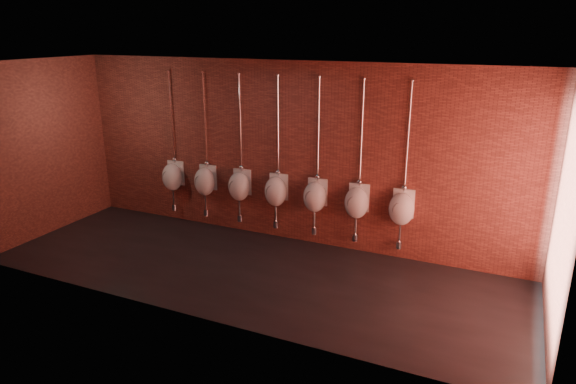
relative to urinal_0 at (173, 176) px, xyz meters
The scene contains 9 objects.
ground 2.94m from the urinal_0, 29.06° to the right, with size 8.50×8.50×0.00m, color black.
room_shell 2.99m from the urinal_0, 29.06° to the right, with size 8.54×3.04×3.22m.
urinal_0 is the anchor object (origin of this frame).
urinal_1 0.75m from the urinal_0, ahead, with size 0.45×0.40×2.72m.
urinal_2 1.50m from the urinal_0, ahead, with size 0.45×0.40×2.72m.
urinal_3 2.25m from the urinal_0, ahead, with size 0.45×0.40×2.72m.
urinal_4 3.00m from the urinal_0, ahead, with size 0.45×0.40×2.72m.
urinal_5 3.75m from the urinal_0, ahead, with size 0.45×0.40×2.72m.
urinal_6 4.50m from the urinal_0, ahead, with size 0.45×0.40×2.72m.
Camera 1 is at (3.62, -6.51, 3.70)m, focal length 32.00 mm.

